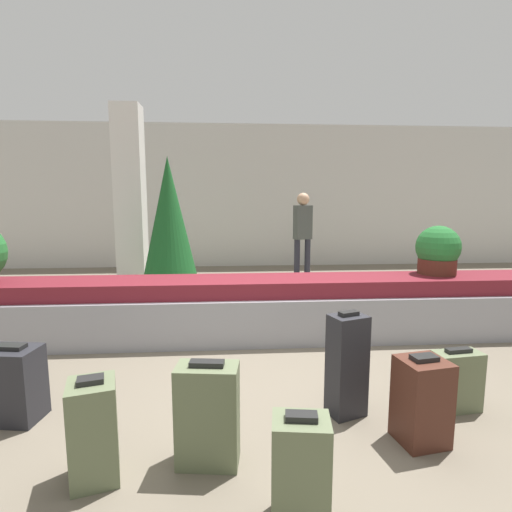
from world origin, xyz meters
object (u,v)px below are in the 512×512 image
pillar (130,196)px  suitcase_6 (456,381)px  suitcase_4 (347,365)px  decorated_tree (169,222)px  suitcase_3 (422,401)px  potted_plant_0 (438,251)px  suitcase_5 (208,415)px  traveler_0 (303,229)px  suitcase_1 (14,384)px  suitcase_2 (94,431)px  suitcase_0 (300,472)px

pillar → suitcase_6: bearing=-54.5°
suitcase_4 → decorated_tree: decorated_tree is taller
suitcase_6 → decorated_tree: size_ratio=0.21×
suitcase_3 → potted_plant_0: bearing=50.5°
suitcase_3 → suitcase_5: bearing=175.1°
suitcase_6 → traveler_0: bearing=86.6°
suitcase_1 → decorated_tree: bearing=89.4°
pillar → traveler_0: (3.17, -0.08, -0.61)m
suitcase_3 → suitcase_6: bearing=29.1°
suitcase_2 → suitcase_6: size_ratio=1.26×
suitcase_4 → suitcase_3: bearing=-63.3°
suitcase_0 → suitcase_3: suitcase_3 is taller
suitcase_4 → potted_plant_0: size_ratio=1.35×
suitcase_0 → potted_plant_0: size_ratio=1.00×
suitcase_1 → traveler_0: bearing=66.4°
suitcase_3 → suitcase_0: bearing=-156.0°
potted_plant_0 → decorated_tree: size_ratio=0.26×
pillar → suitcase_2: size_ratio=5.35×
suitcase_0 → traveler_0: traveler_0 is taller
pillar → suitcase_4: bearing=-61.6°
traveler_0 → decorated_tree: decorated_tree is taller
suitcase_6 → suitcase_1: bearing=171.8°
pillar → suitcase_3: (2.98, -5.18, -1.32)m
suitcase_2 → potted_plant_0: 4.03m
suitcase_5 → suitcase_0: bearing=-39.2°
pillar → suitcase_5: (1.63, -5.30, -1.29)m
suitcase_1 → suitcase_3: (2.73, -0.45, 0.01)m
suitcase_6 → potted_plant_0: bearing=59.9°
suitcase_1 → suitcase_2: size_ratio=0.93×
suitcase_0 → potted_plant_0: 3.53m
suitcase_4 → suitcase_5: (-0.97, -0.48, -0.07)m
suitcase_0 → decorated_tree: decorated_tree is taller
suitcase_4 → decorated_tree: bearing=95.5°
suitcase_0 → suitcase_3: bearing=41.5°
suitcase_2 → suitcase_4: size_ratio=0.78×
suitcase_2 → suitcase_6: (2.42, 0.57, -0.06)m
suitcase_1 → suitcase_4: suitcase_4 is taller
suitcase_1 → suitcase_6: suitcase_1 is taller
suitcase_0 → suitcase_2: size_ratio=0.95×
pillar → decorated_tree: bearing=-52.0°
suitcase_2 → potted_plant_0: size_ratio=1.05×
pillar → traveler_0: pillar is taller
potted_plant_0 → suitcase_0: bearing=-127.6°
suitcase_6 → traveler_0: traveler_0 is taller
potted_plant_0 → suitcase_1: bearing=-156.7°
decorated_tree → suitcase_0: bearing=-75.1°
suitcase_5 → suitcase_6: (1.80, 0.48, -0.08)m
suitcase_1 → suitcase_6: bearing=6.9°
suitcase_2 → decorated_tree: 4.41m
suitcase_3 → decorated_tree: 4.73m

